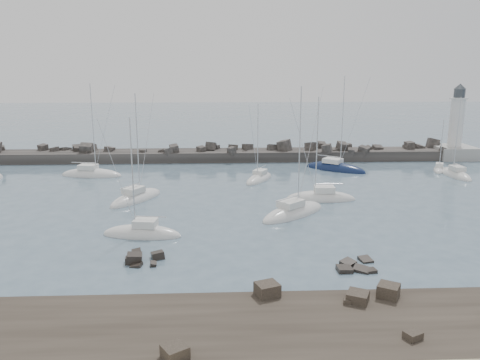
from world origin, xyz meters
name	(u,v)px	position (x,y,z in m)	size (l,w,h in m)	color
ground	(195,227)	(0.00, 0.00, 0.00)	(400.00, 400.00, 0.00)	#496072
rock_shelf	(179,343)	(0.10, -21.98, 0.02)	(140.00, 12.34, 1.90)	#2A231D
rock_cluster_near	(140,260)	(-4.34, -9.12, 0.16)	(3.45, 3.18, 1.27)	black
rock_cluster_far	(355,268)	(14.00, -11.32, -0.06)	(3.66, 3.63, 1.12)	black
breakwater	(168,159)	(-6.95, 38.01, 0.33)	(115.00, 6.94, 5.34)	#2E2B29
lighthouse	(454,142)	(47.00, 38.00, 3.09)	(7.00, 7.00, 14.60)	gray
sailboat_3	(136,199)	(-8.09, 10.84, 0.15)	(7.19, 9.38, 14.62)	silver
sailboat_4	(91,175)	(-17.59, 25.35, 0.15)	(10.20, 4.55, 15.52)	silver
sailboat_5	(142,234)	(-5.20, -2.61, 0.15)	(8.38, 3.73, 12.96)	silver
sailboat_6	(259,179)	(8.65, 21.37, 0.14)	(5.89, 8.11, 12.52)	silver
sailboat_7	(293,213)	(11.12, 3.74, 0.15)	(9.54, 8.92, 15.73)	silver
sailboat_8	(335,169)	(22.05, 28.34, 0.15)	(10.36, 9.17, 16.65)	#0E1B3D
sailboat_9	(321,199)	(15.64, 9.88, 0.15)	(9.09, 3.31, 14.24)	silver
sailboat_10	(455,175)	(39.85, 22.84, 0.14)	(2.96, 8.47, 13.30)	silver
sailboat_12	(439,170)	(39.07, 26.76, 0.13)	(4.01, 5.82, 9.13)	silver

